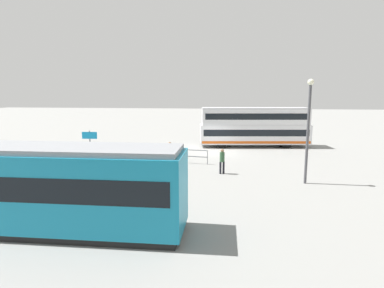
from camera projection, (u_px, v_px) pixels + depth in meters
name	position (u px, v px, depth m)	size (l,w,h in m)	color
ground_plane	(215.00, 152.00, 28.95)	(160.00, 160.00, 0.00)	gray
double_decker_bus	(254.00, 127.00, 31.80)	(10.97, 3.78, 3.89)	white
pedestrian_near_railing	(170.00, 152.00, 23.28)	(0.45, 0.45, 1.81)	#4C3F2D
pedestrian_crossing	(222.00, 160.00, 21.15)	(0.41, 0.41, 1.68)	black
pedestrian_railing	(150.00, 152.00, 25.08)	(9.25, 1.23, 1.08)	gray
info_sign	(90.00, 139.00, 25.64)	(1.22, 0.16, 2.35)	slate
street_lamp	(308.00, 123.00, 18.48)	(0.36, 0.36, 6.13)	#4C4C51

